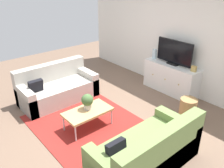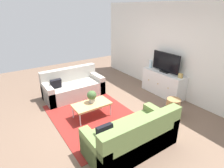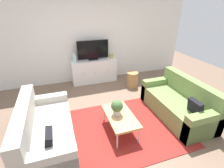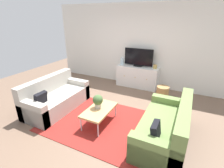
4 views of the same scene
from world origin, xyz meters
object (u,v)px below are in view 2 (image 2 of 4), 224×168
Objects in this scene: flat_screen_tv at (166,63)px; couch_right_side at (133,138)px; glass_vase at (151,64)px; wicker_basket at (173,107)px; coffee_table at (92,105)px; tv_console at (163,83)px; potted_plant at (92,96)px; couch_left_side at (73,87)px; mantel_clock at (181,76)px.

couch_right_side is at bearing -59.67° from flat_screen_tv.
couch_right_side is 7.25× the size of glass_vase.
wicker_basket is at bearing -37.35° from flat_screen_tv.
tv_console is (0.06, 2.47, 0.01)m from coffee_table.
glass_vase is (-0.46, 2.43, 0.29)m from potted_plant.
wicker_basket is at bearing -25.25° from glass_vase.
potted_plant is at bearing 142.67° from coffee_table.
wicker_basket is (1.00, -0.76, -0.79)m from flat_screen_tv.
couch_left_side is 2.96m from wicker_basket.
couch_right_side is (2.87, 0.00, 0.00)m from couch_left_side.
couch_right_side reaches higher than wicker_basket.
potted_plant is at bearing -79.27° from glass_vase.
wicker_basket is (2.47, 1.63, -0.05)m from couch_left_side.
couch_right_side is 2.87m from flat_screen_tv.
potted_plant is 0.68× the size of wicker_basket.
glass_vase reaches higher than mantel_clock.
mantel_clock is (0.64, 2.47, 0.44)m from coffee_table.
tv_console is 10.70× the size of mantel_clock.
couch_left_side and couch_right_side have the same top height.
glass_vase is 1.85m from wicker_basket.
wicker_basket is (1.06, 1.72, -0.12)m from coffee_table.
potted_plant is at bearing -178.06° from couch_right_side.
mantel_clock is (-0.83, 2.37, 0.51)m from couch_right_side.
couch_right_side is at bearing 3.58° from coffee_table.
couch_right_side reaches higher than tv_console.
flat_screen_tv is 7.35× the size of mantel_clock.
glass_vase is (-1.98, 2.37, 0.56)m from couch_right_side.
couch_right_side is 3.14m from glass_vase.
glass_vase is (-0.58, -0.02, -0.18)m from flat_screen_tv.
flat_screen_tv is (1.47, 2.39, 0.74)m from couch_left_side.
couch_right_side is 1.82× the size of flat_screen_tv.
tv_console reaches higher than wicker_basket.
flat_screen_tv is at bearing 142.65° from wicker_basket.
wicker_basket is at bearing 58.34° from coffee_table.
tv_console reaches higher than potted_plant.
flat_screen_tv is at bearing 178.01° from mantel_clock.
coffee_table is (1.40, -0.09, 0.07)m from couch_left_side.
couch_left_side is 1.92× the size of coffee_table.
coffee_table is 2.59m from mantel_clock.
tv_console is 0.72m from mantel_clock.
couch_right_side reaches higher than coffee_table.
mantel_clock is at bearing 75.49° from coffee_table.
flat_screen_tv reaches higher than glass_vase.
couch_right_side is 1.25× the size of tv_console.
coffee_table is at bearing -91.46° from tv_console.
tv_console is at bearing -180.00° from mantel_clock.
coffee_table is 0.65× the size of tv_console.
mantel_clock reaches higher than tv_console.
wicker_basket is at bearing 56.47° from potted_plant.
potted_plant reaches higher than coffee_table.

